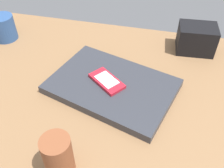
% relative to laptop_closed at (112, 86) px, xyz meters
% --- Properties ---
extents(desk_surface, '(1.20, 0.80, 0.03)m').
position_rel_laptop_closed_xyz_m(desk_surface, '(-0.05, 0.05, -0.03)').
color(desk_surface, olive).
rests_on(desk_surface, ground).
extents(laptop_closed, '(0.40, 0.32, 0.02)m').
position_rel_laptop_closed_xyz_m(laptop_closed, '(0.00, 0.00, 0.00)').
color(laptop_closed, '#33353D').
rests_on(laptop_closed, desk_surface).
extents(cell_phone_on_laptop, '(0.12, 0.11, 0.01)m').
position_rel_laptop_closed_xyz_m(cell_phone_on_laptop, '(0.02, -0.00, 0.02)').
color(cell_phone_on_laptop, red).
rests_on(cell_phone_on_laptop, laptop_closed).
extents(coffee_mug, '(0.12, 0.08, 0.09)m').
position_rel_laptop_closed_xyz_m(coffee_mug, '(0.44, -0.17, 0.03)').
color(coffee_mug, '#2D518C').
rests_on(coffee_mug, desk_surface).
extents(pen_cup, '(0.06, 0.06, 0.10)m').
position_rel_laptop_closed_xyz_m(pen_cup, '(0.05, 0.27, 0.04)').
color(pen_cup, brown).
rests_on(pen_cup, desk_surface).
extents(desk_organizer, '(0.13, 0.10, 0.09)m').
position_rel_laptop_closed_xyz_m(desk_organizer, '(-0.23, -0.25, 0.03)').
color(desk_organizer, black).
rests_on(desk_organizer, desk_surface).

